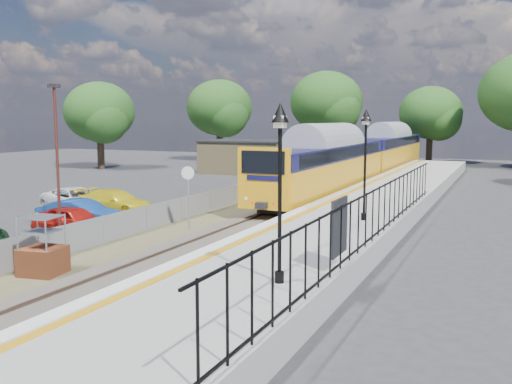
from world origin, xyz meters
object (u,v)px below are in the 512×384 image
Objects in this scene: victorian_lamp_south at (280,151)px; carpark_lamp at (57,152)px; car_blue at (81,214)px; car_red at (73,221)px; car_white at (77,200)px; victorian_lamp_north at (366,138)px; car_yellow at (115,202)px; speed_sign at (188,187)px; train at (364,154)px; brick_plinth at (42,247)px.

carpark_lamp reaches higher than victorian_lamp_south.
car_blue is at bearing 113.85° from carpark_lamp.
car_white is at bearing 42.27° from car_red.
victorian_lamp_north is 16.76m from car_white.
victorian_lamp_south is 18.42m from car_yellow.
car_yellow is (-6.05, 2.48, -1.39)m from speed_sign.
victorian_lamp_north is (-0.20, 10.00, 0.00)m from victorian_lamp_south.
car_yellow is (-13.85, 1.34, -3.64)m from victorian_lamp_north.
speed_sign is at bearing 48.60° from carpark_lamp.
victorian_lamp_north is 0.96× the size of car_white.
train is 25.97m from car_blue.
carpark_lamp is 1.67× the size of car_red.
train is at bearing 103.48° from victorian_lamp_north.
carpark_lamp is 1.36× the size of car_white.
car_yellow is at bearing 22.03° from car_red.
victorian_lamp_south is 1.18× the size of car_red.
brick_plinth is at bearing -95.34° from train.
car_red is at bearing -155.23° from car_blue.
train is 9.04× the size of car_yellow.
speed_sign is 0.71× the size of car_blue.
victorian_lamp_north reaches higher than speed_sign.
car_red is 6.91m from car_white.
car_red is at bearing -158.34° from speed_sign.
speed_sign is at bearing -87.75° from car_white.
victorian_lamp_north is 22.83m from train.
car_white reaches higher than car_red.
car_blue is (-4.83, -1.61, -1.36)m from speed_sign.
brick_plinth is (-2.96, -31.68, -1.38)m from train.
speed_sign is 5.24m from car_red.
carpark_lamp is at bearing -157.33° from car_yellow.
victorian_lamp_south is 2.30× the size of brick_plinth.
car_white is (-4.83, 6.46, -3.08)m from carpark_lamp.
train is 27.11m from car_red.
speed_sign is (-2.50, -23.25, -0.30)m from train.
car_red is 0.86× the size of car_yellow.
victorian_lamp_north is 13.07m from brick_plinth.
victorian_lamp_south is at bearing -113.81° from car_red.
train is (-5.50, 32.12, -1.96)m from victorian_lamp_south.
car_white is at bearing 175.99° from victorian_lamp_north.
car_yellow is at bearing 117.12° from brick_plinth.
victorian_lamp_north is at bearing -6.59° from speed_sign.
victorian_lamp_south is 32.64m from train.
car_white is at bearing 145.99° from victorian_lamp_south.
car_blue is 0.92× the size of car_yellow.
car_white is at bearing 126.95° from brick_plinth.
train is (-5.30, 22.12, -1.96)m from victorian_lamp_north.
brick_plinth is (-8.26, -9.57, -3.34)m from victorian_lamp_north.
speed_sign is at bearing -171.74° from victorian_lamp_north.
carpark_lamp is 7.71m from car_yellow.
victorian_lamp_south is at bearing -125.74° from car_yellow.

